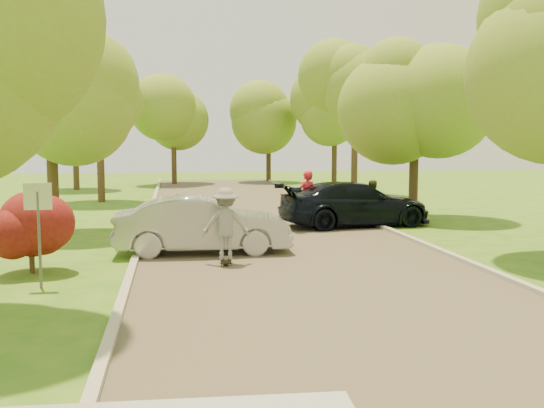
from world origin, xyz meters
TOP-DOWN VIEW (x-y plane):
  - ground at (0.00, 0.00)m, footprint 100.00×100.00m
  - road at (0.00, 8.00)m, footprint 8.00×60.00m
  - curb_left at (-4.05, 8.00)m, footprint 0.18×60.00m
  - curb_right at (4.05, 8.00)m, footprint 0.18×60.00m
  - street_sign at (-5.80, 4.00)m, footprint 0.55×0.06m
  - red_shrub at (-6.30, 5.50)m, footprint 1.70×1.70m
  - tree_l_midb at (-6.81, 12.00)m, footprint 4.30×4.20m
  - tree_l_far at (-6.39, 22.00)m, footprint 4.92×4.80m
  - tree_r_midb at (6.60, 14.00)m, footprint 4.51×4.40m
  - tree_r_far at (7.23, 24.00)m, footprint 5.33×5.20m
  - tree_bg_a at (-8.78, 30.00)m, footprint 5.12×5.00m
  - tree_bg_b at (8.22, 32.00)m, footprint 5.12×5.00m
  - tree_bg_c at (-2.79, 34.00)m, footprint 4.92×4.80m
  - tree_bg_d at (4.22, 36.00)m, footprint 5.12×5.00m
  - silver_sedan at (-2.30, 7.39)m, footprint 4.73×1.72m
  - dark_sedan at (3.30, 11.76)m, footprint 5.71×2.93m
  - longboard at (-1.81, 5.81)m, footprint 0.33×0.93m
  - skateboarder at (-1.81, 5.81)m, footprint 1.20×0.76m
  - person_striped at (1.65, 12.23)m, footprint 0.84×0.69m
  - person_olive at (3.80, 11.46)m, footprint 0.85×0.69m

SIDE VIEW (x-z plane):
  - ground at x=0.00m, z-range 0.00..0.00m
  - road at x=0.00m, z-range 0.00..0.01m
  - curb_left at x=-4.05m, z-range 0.00..0.12m
  - curb_right at x=4.05m, z-range 0.00..0.12m
  - longboard at x=-1.81m, z-range 0.05..0.15m
  - silver_sedan at x=-2.30m, z-range 0.00..1.55m
  - dark_sedan at x=3.30m, z-range 0.00..1.58m
  - person_olive at x=3.80m, z-range 0.00..1.65m
  - person_striped at x=1.65m, z-range 0.00..1.97m
  - skateboarder at x=-1.81m, z-range 0.12..1.89m
  - red_shrub at x=-6.30m, z-range 0.12..2.07m
  - street_sign at x=-5.80m, z-range 0.48..2.65m
  - tree_l_midb at x=-6.81m, z-range 1.28..7.89m
  - tree_r_midb at x=6.60m, z-range 1.38..8.38m
  - tree_bg_c at x=-2.79m, z-range 1.35..8.69m
  - tree_bg_a at x=-8.78m, z-range 1.45..9.18m
  - tree_bg_d at x=4.22m, z-range 1.45..9.18m
  - tree_l_far at x=-6.39m, z-range 1.57..9.36m
  - tree_bg_b at x=8.22m, z-range 1.56..9.51m
  - tree_r_far at x=7.23m, z-range 1.66..10.00m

